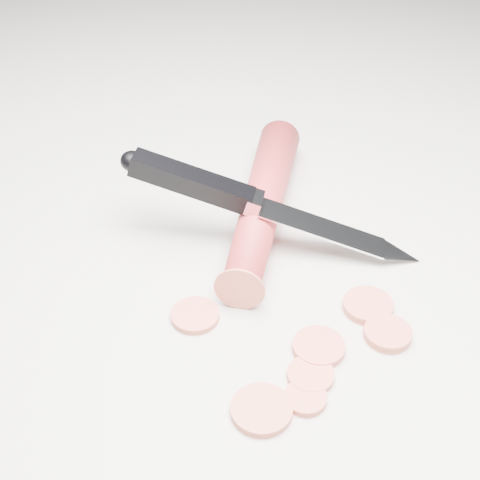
{
  "coord_description": "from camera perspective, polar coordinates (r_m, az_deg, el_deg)",
  "views": [
    {
      "loc": [
        -0.04,
        -0.37,
        0.36
      ],
      "look_at": [
        -0.04,
        0.05,
        0.02
      ],
      "focal_mm": 50.0,
      "sensor_mm": 36.0,
      "label": 1
    }
  ],
  "objects": [
    {
      "name": "carrot",
      "position": [
        0.58,
        1.96,
        3.23
      ],
      "size": [
        0.07,
        0.23,
        0.03
      ],
      "primitive_type": "cylinder",
      "rotation": [
        1.57,
        0.0,
        -0.18
      ],
      "color": "red",
      "rests_on": "ground"
    },
    {
      "name": "carrot_slice_2",
      "position": [
        0.48,
        6.73,
        -9.07
      ],
      "size": [
        0.04,
        0.04,
        0.01
      ],
      "primitive_type": "cylinder",
      "color": "#E55E4A",
      "rests_on": "ground"
    },
    {
      "name": "carrot_slice_0",
      "position": [
        0.44,
        1.85,
        -14.27
      ],
      "size": [
        0.04,
        0.04,
        0.01
      ],
      "primitive_type": "cylinder",
      "color": "#E55E4A",
      "rests_on": "ground"
    },
    {
      "name": "ground",
      "position": [
        0.52,
        4.68,
        -5.24
      ],
      "size": [
        2.4,
        2.4,
        0.0
      ],
      "primitive_type": "plane",
      "color": "beige",
      "rests_on": "ground"
    },
    {
      "name": "carrot_slice_3",
      "position": [
        0.5,
        12.49,
        -7.8
      ],
      "size": [
        0.03,
        0.03,
        0.01
      ],
      "primitive_type": "cylinder",
      "color": "#E55E4A",
      "rests_on": "ground"
    },
    {
      "name": "carrot_slice_5",
      "position": [
        0.5,
        -3.86,
        -6.44
      ],
      "size": [
        0.04,
        0.04,
        0.01
      ],
      "primitive_type": "cylinder",
      "color": "#E55E4A",
      "rests_on": "ground"
    },
    {
      "name": "carrot_slice_6",
      "position": [
        0.45,
        5.61,
        -13.27
      ],
      "size": [
        0.03,
        0.03,
        0.01
      ],
      "primitive_type": "cylinder",
      "color": "#E55E4A",
      "rests_on": "ground"
    },
    {
      "name": "kitchen_knife",
      "position": [
        0.54,
        2.72,
        2.99
      ],
      "size": [
        0.25,
        0.07,
        0.08
      ],
      "primitive_type": null,
      "color": "silver",
      "rests_on": "ground"
    },
    {
      "name": "carrot_slice_1",
      "position": [
        0.46,
        6.05,
        -11.4
      ],
      "size": [
        0.03,
        0.03,
        0.01
      ],
      "primitive_type": "cylinder",
      "color": "#E55E4A",
      "rests_on": "ground"
    },
    {
      "name": "carrot_slice_4",
      "position": [
        0.52,
        10.85,
        -5.52
      ],
      "size": [
        0.04,
        0.04,
        0.01
      ],
      "primitive_type": "cylinder",
      "color": "#E55E4A",
      "rests_on": "ground"
    }
  ]
}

